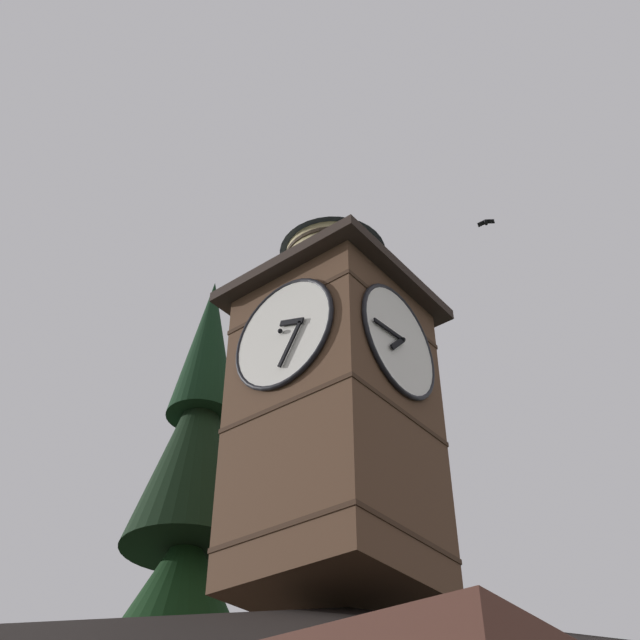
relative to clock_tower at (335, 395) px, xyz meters
name	(u,v)px	position (x,y,z in m)	size (l,w,h in m)	color
clock_tower	(335,395)	(0.00, 0.00, 0.00)	(3.98, 3.98, 9.53)	brown
flying_bird_high	(486,222)	(-4.71, 2.06, 7.51)	(0.30, 0.51, 0.12)	black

